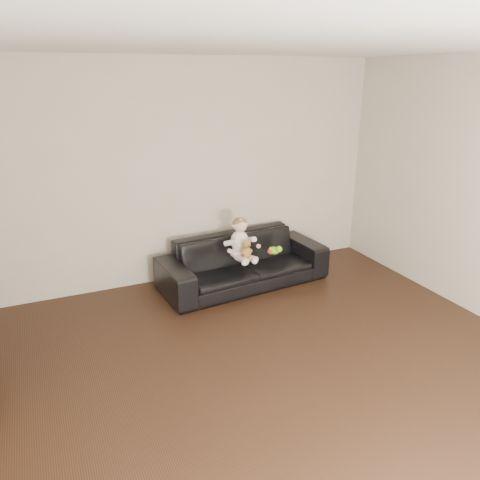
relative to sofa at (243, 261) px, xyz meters
name	(u,v)px	position (x,y,z in m)	size (l,w,h in m)	color
floor	(298,412)	(-0.56, -2.25, -0.29)	(5.50, 5.50, 0.00)	#301C11
ceiling	(318,39)	(-0.56, -2.25, 2.31)	(5.50, 5.50, 0.00)	beige
wall_back	(182,174)	(-0.56, 0.50, 1.01)	(5.00, 5.00, 0.00)	beige
sofa	(243,261)	(0.00, 0.00, 0.00)	(2.00, 0.78, 0.58)	black
baby	(240,241)	(-0.09, -0.11, 0.31)	(0.37, 0.44, 0.48)	silver
teddy_bear	(247,249)	(-0.08, -0.26, 0.25)	(0.15, 0.15, 0.21)	#A1722E
toy_green	(275,251)	(0.34, -0.15, 0.14)	(0.11, 0.13, 0.09)	#85E71B
toy_rattle	(271,251)	(0.29, -0.14, 0.13)	(0.08, 0.08, 0.08)	#D15518
toy_blue_disc	(272,252)	(0.34, -0.09, 0.10)	(0.11, 0.11, 0.02)	#181FC6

